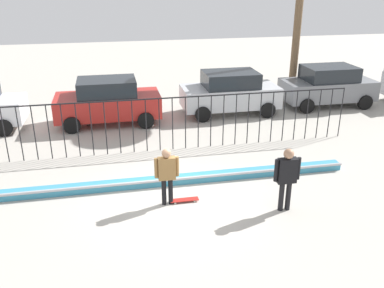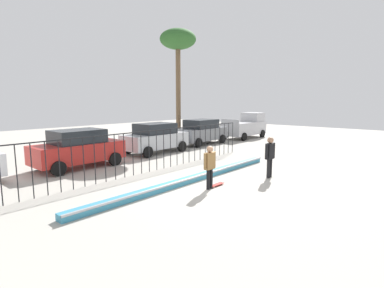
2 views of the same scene
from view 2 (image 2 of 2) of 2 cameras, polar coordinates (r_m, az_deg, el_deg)
The scene contains 11 objects.
ground_plane at distance 11.64m, azimuth 3.38°, elevation -8.13°, with size 60.00×60.00×0.00m, color #ADA89E.
bowl_coping_ledge at distance 12.18m, azimuth -0.07°, elevation -6.79°, with size 11.00×0.40×0.27m.
perimeter_fence at distance 13.81m, azimuth -8.35°, elevation -0.56°, with size 14.04×0.04×1.94m.
skateboarder at distance 11.04m, azimuth 3.46°, elevation -3.75°, with size 0.67×0.25×1.65m.
skateboard at distance 11.64m, azimuth 4.80°, elevation -7.84°, with size 0.80×0.20×0.07m.
camera_operator at distance 13.07m, azimuth 14.89°, elevation -1.77°, with size 0.72×0.27×1.78m.
parked_car_red at distance 15.64m, azimuth -21.21°, elevation -0.78°, with size 4.30×2.12×1.90m.
parked_car_silver at distance 18.94m, azimuth -7.13°, elevation 1.22°, with size 4.30×2.12×1.90m.
parked_car_gray at distance 22.61m, azimuth 1.78°, elevation 2.43°, with size 4.30×2.12×1.90m.
pickup_truck at distance 26.92m, azimuth 10.38°, elevation 3.39°, with size 4.70×2.12×2.24m.
palm_tree_tall at distance 22.70m, azimuth -2.74°, elevation 18.81°, with size 2.65×2.65×8.50m.
Camera 2 is at (-8.83, -6.84, 3.30)m, focal length 27.49 mm.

